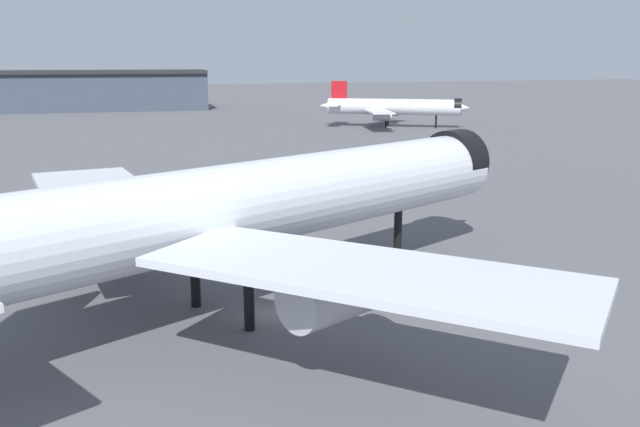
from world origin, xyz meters
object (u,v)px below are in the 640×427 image
Objects in this scene: service_truck_front at (294,193)px; traffic_cone_near_nose at (368,205)px; airliner_near_gate at (245,207)px; airliner_far_taxiway at (393,107)px.

traffic_cone_near_nose is (8.17, -4.00, -1.22)m from service_truck_front.
airliner_near_gate is at bearing 153.40° from service_truck_front.
airliner_near_gate is 9.93× the size of service_truck_front.
airliner_far_taxiway is 49.49× the size of traffic_cone_near_nose.
traffic_cone_near_nose is (21.90, 28.83, -7.25)m from airliner_near_gate.
airliner_far_taxiway reaches higher than service_truck_front.
traffic_cone_near_nose is at bearing 27.81° from airliner_near_gate.
airliner_far_taxiway is at bearing -35.88° from service_truck_front.
airliner_near_gate is 36.92m from traffic_cone_near_nose.
airliner_near_gate is at bearing -127.22° from traffic_cone_near_nose.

